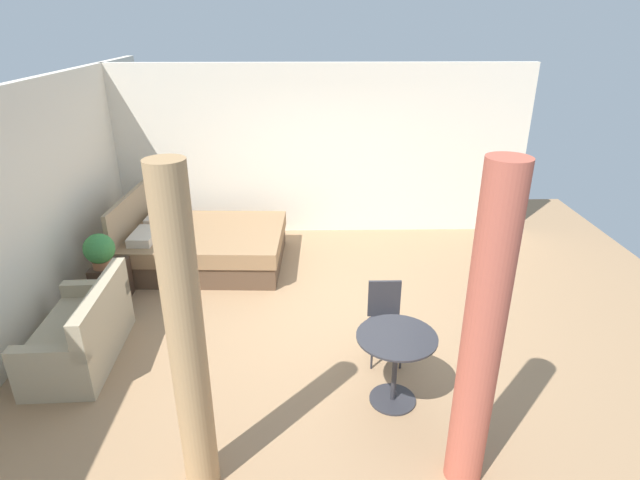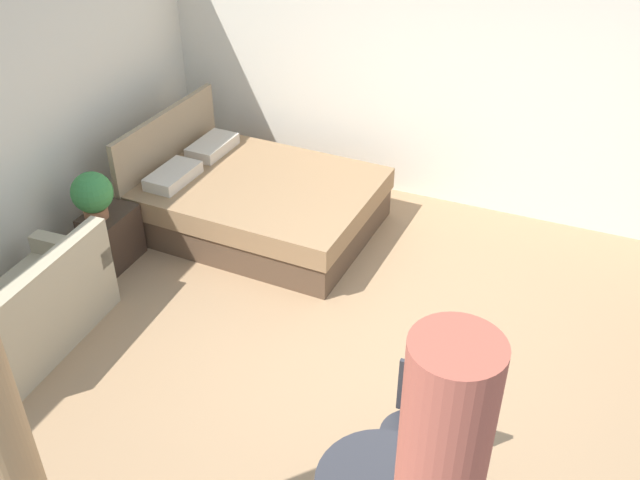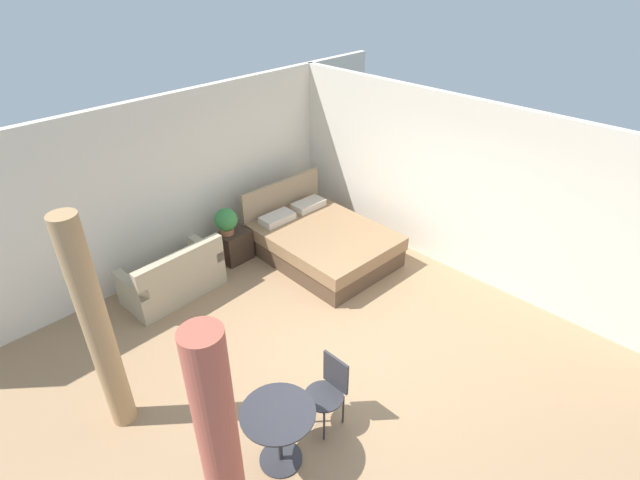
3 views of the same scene
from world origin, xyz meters
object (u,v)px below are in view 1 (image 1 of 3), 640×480
at_px(bed, 203,246).
at_px(nightstand, 112,282).
at_px(couch, 82,335).
at_px(balcony_table, 396,356).
at_px(cafe_chair_near_window, 385,314).
at_px(potted_plant, 99,250).

height_order(bed, nightstand, bed).
distance_m(bed, nightstand, 1.46).
bearing_deg(bed, couch, 159.41).
bearing_deg(balcony_table, couch, 76.96).
height_order(couch, nightstand, couch).
xyz_separation_m(bed, nightstand, (-1.07, 0.99, -0.03)).
relative_size(couch, balcony_table, 1.95).
distance_m(couch, balcony_table, 3.34).
bearing_deg(cafe_chair_near_window, balcony_table, 179.84).
distance_m(couch, potted_plant, 1.24).
xyz_separation_m(bed, cafe_chair_near_window, (-2.32, -2.38, 0.22)).
relative_size(potted_plant, cafe_chair_near_window, 0.52).
height_order(potted_plant, cafe_chair_near_window, potted_plant).
height_order(bed, potted_plant, bed).
bearing_deg(couch, cafe_chair_near_window, -90.25).
xyz_separation_m(nightstand, balcony_table, (-1.99, -3.37, 0.26)).
bearing_deg(bed, balcony_table, -142.17).
relative_size(bed, balcony_table, 3.06).
xyz_separation_m(bed, potted_plant, (-1.17, 1.02, 0.48)).
relative_size(bed, couch, 1.56).
bearing_deg(couch, balcony_table, -103.04).
distance_m(balcony_table, cafe_chair_near_window, 0.74).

